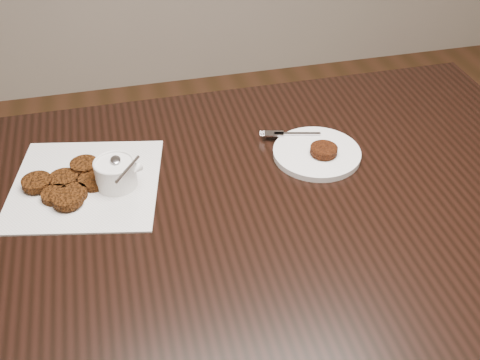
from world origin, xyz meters
The scene contains 5 objects.
table centered at (-0.07, 0.11, 0.38)m, with size 1.39×0.89×0.75m, color black.
napkin centered at (-0.38, 0.25, 0.75)m, with size 0.29×0.29×0.00m, color white.
sauce_ramekin centered at (-0.32, 0.23, 0.81)m, with size 0.11×0.11×0.12m, color white, non-canonical shape.
patty_cluster centered at (-0.42, 0.23, 0.76)m, with size 0.21×0.21×0.02m, color #5A280B, non-canonical shape.
plate_with_patty centered at (0.11, 0.23, 0.76)m, with size 0.19×0.19×0.03m, color white, non-canonical shape.
Camera 1 is at (-0.29, -0.71, 1.49)m, focal length 43.46 mm.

